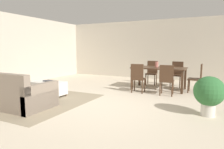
{
  "coord_description": "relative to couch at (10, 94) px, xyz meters",
  "views": [
    {
      "loc": [
        2.29,
        -4.15,
        1.38
      ],
      "look_at": [
        -0.52,
        1.53,
        0.57
      ],
      "focal_mm": 31.84,
      "sensor_mm": 36.0,
      "label": 1
    }
  ],
  "objects": [
    {
      "name": "dining_chair_near_left",
      "position": [
        2.31,
        2.79,
        0.24
      ],
      "size": [
        0.43,
        0.43,
        0.92
      ],
      "color": "#422B1C",
      "rests_on": "ground_plane"
    },
    {
      "name": "wall_back",
      "position": [
        2.04,
        6.02,
        1.07
      ],
      "size": [
        9.0,
        0.12,
        2.7
      ],
      "primitive_type": "cube",
      "color": "#BCB2A0",
      "rests_on": "ground_plane"
    },
    {
      "name": "wall_left",
      "position": [
        -2.46,
        1.52,
        1.07
      ],
      "size": [
        0.12,
        11.0,
        2.7
      ],
      "primitive_type": "cube",
      "color": "#BCB2A0",
      "rests_on": "ground_plane"
    },
    {
      "name": "vase_centerpiece",
      "position": [
        2.68,
        3.68,
        0.57
      ],
      "size": [
        0.12,
        0.12,
        0.18
      ],
      "primitive_type": "cylinder",
      "color": "#B26659",
      "rests_on": "dining_table"
    },
    {
      "name": "book_on_ottoman",
      "position": [
        0.07,
        1.23,
        0.16
      ],
      "size": [
        0.27,
        0.22,
        0.03
      ],
      "primitive_type": "cube",
      "rotation": [
        0.0,
        0.0,
        -0.08
      ],
      "color": "#333338",
      "rests_on": "ottoman_table"
    },
    {
      "name": "dining_chair_head_east",
      "position": [
        4.01,
        3.62,
        0.24
      ],
      "size": [
        0.41,
        0.41,
        0.92
      ],
      "color": "#422B1C",
      "rests_on": "ground_plane"
    },
    {
      "name": "dining_table",
      "position": [
        2.77,
        3.64,
        0.39
      ],
      "size": [
        1.76,
        0.95,
        0.76
      ],
      "color": "#422B1C",
      "rests_on": "ground_plane"
    },
    {
      "name": "ground_plane",
      "position": [
        2.04,
        1.02,
        -0.28
      ],
      "size": [
        10.8,
        10.8,
        0.0
      ],
      "primitive_type": "plane",
      "color": "beige"
    },
    {
      "name": "dining_chair_far_left",
      "position": [
        2.32,
        4.43,
        0.24
      ],
      "size": [
        0.42,
        0.42,
        0.92
      ],
      "color": "#422B1C",
      "rests_on": "ground_plane"
    },
    {
      "name": "couch",
      "position": [
        0.0,
        0.0,
        0.0
      ],
      "size": [
        2.1,
        0.99,
        0.86
      ],
      "color": "gray",
      "rests_on": "ground_plane"
    },
    {
      "name": "ottoman_table",
      "position": [
        0.06,
        1.19,
        -0.04
      ],
      "size": [
        1.08,
        0.55,
        0.43
      ],
      "color": "silver",
      "rests_on": "ground_plane"
    },
    {
      "name": "area_rug",
      "position": [
        0.03,
        0.62,
        -0.28
      ],
      "size": [
        3.0,
        2.8,
        0.01
      ],
      "primitive_type": "cube",
      "color": "gray",
      "rests_on": "ground_plane"
    },
    {
      "name": "dining_chair_far_right",
      "position": [
        3.26,
        4.45,
        0.24
      ],
      "size": [
        0.42,
        0.42,
        0.92
      ],
      "color": "#422B1C",
      "rests_on": "ground_plane"
    },
    {
      "name": "dining_chair_near_right",
      "position": [
        3.21,
        2.77,
        0.24
      ],
      "size": [
        0.43,
        0.43,
        0.92
      ],
      "color": "#422B1C",
      "rests_on": "ground_plane"
    },
    {
      "name": "potted_plant",
      "position": [
        4.35,
        1.33,
        0.21
      ],
      "size": [
        0.62,
        0.62,
        0.83
      ],
      "color": "beige",
      "rests_on": "ground_plane"
    }
  ]
}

